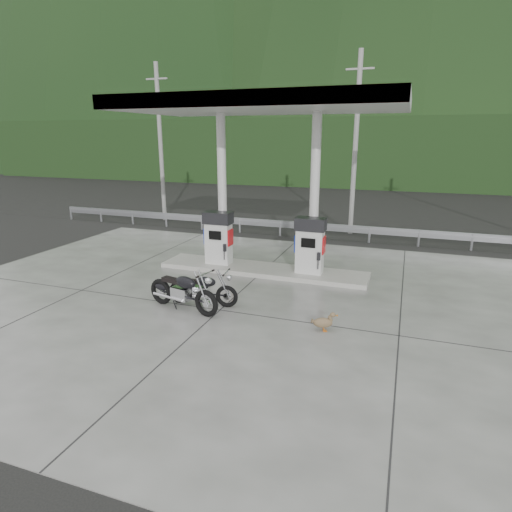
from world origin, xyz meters
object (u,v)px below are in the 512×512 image
(gas_pump_left, at_px, (218,238))
(motorcycle_right, at_px, (203,290))
(motorcycle_left, at_px, (183,291))
(duck, at_px, (323,323))
(gas_pump_right, at_px, (310,246))

(gas_pump_left, distance_m, motorcycle_right, 3.51)
(motorcycle_left, height_order, duck, motorcycle_left)
(gas_pump_right, bearing_deg, duck, -72.73)
(gas_pump_left, xyz_separation_m, motorcycle_right, (1.01, -3.30, -0.62))
(duck, bearing_deg, motorcycle_right, 152.56)
(duck, bearing_deg, gas_pump_left, 120.31)
(gas_pump_left, height_order, gas_pump_right, same)
(motorcycle_right, xyz_separation_m, duck, (3.38, -0.52, -0.23))
(duck, bearing_deg, gas_pump_right, 88.66)
(motorcycle_right, bearing_deg, gas_pump_left, 100.77)
(motorcycle_left, bearing_deg, gas_pump_right, 69.45)
(gas_pump_left, distance_m, gas_pump_right, 3.20)
(gas_pump_right, distance_m, motorcycle_right, 4.01)
(gas_pump_left, relative_size, gas_pump_right, 1.00)
(gas_pump_left, bearing_deg, motorcycle_left, -79.94)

